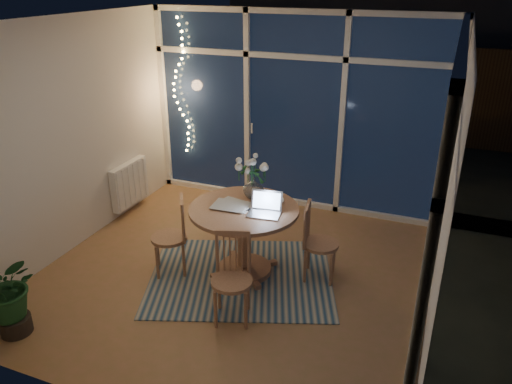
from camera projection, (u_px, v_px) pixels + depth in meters
The scene contains 25 objects.
floor at pixel (235, 273), 5.42m from camera, with size 4.00×4.00×0.00m, color olive.
ceiling at pixel (230, 21), 4.37m from camera, with size 4.00×4.00×0.00m, color white.
wall_back at pixel (295, 112), 6.60m from camera, with size 4.00×0.04×2.60m, color silver.
wall_front at pixel (105, 261), 3.20m from camera, with size 4.00×0.04×2.60m, color silver.
wall_left at pixel (70, 138), 5.58m from camera, with size 0.04×4.00×2.60m, color silver.
wall_right at pixel (448, 191), 4.22m from camera, with size 0.04×4.00×2.60m, color silver.
window_wall_back at pixel (294, 113), 6.56m from camera, with size 4.00×0.10×2.60m, color white.
window_wall_right at pixel (443, 190), 4.23m from camera, with size 0.10×4.00×2.60m, color white.
radiator at pixel (130, 184), 6.68m from camera, with size 0.10×0.70×0.58m, color white.
fairy_lights at pixel (180, 87), 6.96m from camera, with size 0.24×0.10×1.85m, color #FFCF66, non-canonical shape.
garden_patio at pixel (365, 147), 9.52m from camera, with size 12.00×6.00×0.10m, color black.
garden_fence at pixel (349, 90), 9.73m from camera, with size 11.00×0.08×1.80m, color #332012.
neighbour_roof at pixel (393, 10), 11.66m from camera, with size 7.00×3.00×2.20m, color #30343A.
garden_shrubs at pixel (273, 137), 8.40m from camera, with size 0.90×0.90×0.90m, color black.
rug at pixel (241, 276), 5.35m from camera, with size 1.92×1.54×0.01m, color #BAB097.
dining_table at pixel (244, 241), 5.28m from camera, with size 1.14×1.14×0.78m, color #8D603F.
chair_left at pixel (169, 236), 5.28m from camera, with size 0.41×0.41×0.87m, color #8D603F.
chair_right at pixel (321, 242), 5.17m from camera, with size 0.40×0.40×0.86m, color #8D603F.
chair_front at pixel (232, 279), 4.53m from camera, with size 0.40×0.40×0.87m, color #8D603F.
laptop at pixel (264, 204), 4.93m from camera, with size 0.32×0.27×0.23m, color silver, non-canonical shape.
flower_vase at pixel (253, 188), 5.32m from camera, with size 0.20×0.20×0.21m, color silver.
bowl at pixel (277, 201), 5.24m from camera, with size 0.15×0.15×0.04m, color white.
newspapers at pixel (234, 206), 5.15m from camera, with size 0.36×0.28×0.02m, color silver.
phone at pixel (245, 210), 5.08m from camera, with size 0.11×0.05×0.01m, color black.
potted_plant at pixel (9, 297), 4.38m from camera, with size 0.54×0.47×0.76m, color #1A4A22.
Camera 1 is at (1.92, -4.19, 2.99)m, focal length 35.00 mm.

